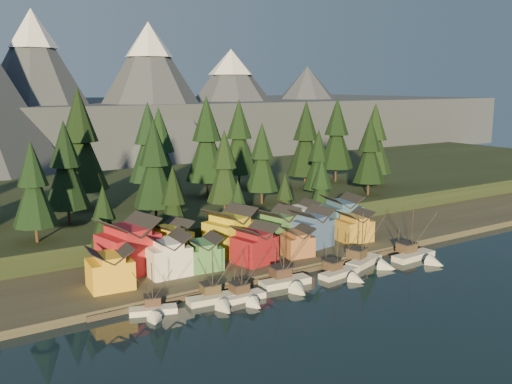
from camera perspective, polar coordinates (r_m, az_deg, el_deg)
ground at (r=106.67m, az=7.34°, el=-10.73°), size 500.00×500.00×0.00m
shore_strip at (r=137.54m, az=-3.58°, el=-5.39°), size 400.00×50.00×1.50m
hillside at (r=180.96m, az=-11.47°, el=-0.93°), size 420.00×100.00×6.00m
dock at (r=118.68m, az=2.12°, el=-8.14°), size 80.00×4.00×1.00m
mountain_ridge at (r=295.21m, az=-21.50°, el=7.49°), size 560.00×190.00×90.00m
boat_0 at (r=100.54m, az=-10.23°, el=-11.03°), size 8.75×9.17×9.85m
boat_1 at (r=104.03m, az=-3.98°, el=-10.02°), size 10.42×11.15×11.19m
boat_2 at (r=104.83m, az=-1.01°, el=-9.80°), size 8.43×9.17×10.66m
boat_3 at (r=111.94m, az=3.25°, el=-8.31°), size 10.80×11.58×12.49m
boat_4 at (r=118.58m, az=8.69°, el=-7.45°), size 9.81×10.47×11.17m
boat_5 at (r=126.92m, az=11.26°, el=-6.17°), size 11.16×11.73×12.69m
boat_6 at (r=133.23m, az=15.94°, el=-5.60°), size 11.60×12.53×12.72m
house_front_0 at (r=109.93m, az=-14.41°, el=-7.23°), size 8.48×8.09×7.83m
house_front_1 at (r=115.10m, az=-8.88°, el=-6.05°), size 8.39×8.08×8.38m
house_front_2 at (r=117.80m, az=-5.40°, el=-5.95°), size 7.83×7.88×6.97m
house_front_3 at (r=121.34m, az=-0.17°, el=-5.12°), size 9.29×9.00×8.08m
house_front_4 at (r=126.84m, az=4.07°, el=-4.87°), size 7.04×7.47×6.36m
house_front_5 at (r=133.85m, az=5.53°, el=-3.45°), size 9.52×8.87×8.95m
house_front_6 at (r=140.03m, az=9.81°, el=-3.28°), size 8.03×7.67×7.37m
house_back_0 at (r=117.57m, az=-12.67°, el=-5.10°), size 11.90×11.58×11.12m
house_back_1 at (r=123.49m, az=-8.62°, el=-4.80°), size 9.46×9.53×8.73m
house_back_2 at (r=128.09m, az=-2.65°, el=-3.76°), size 11.49×10.93×10.20m
house_back_3 at (r=134.28m, az=2.18°, el=-3.40°), size 10.05×9.32×8.78m
house_back_4 at (r=141.97m, az=4.37°, el=-2.64°), size 8.79×8.50×8.83m
house_back_5 at (r=148.10m, az=8.55°, el=-2.06°), size 9.50×9.58×9.36m
tree_hill_2 at (r=127.26m, az=-21.37°, el=0.46°), size 9.29×9.29×21.65m
tree_hill_3 at (r=140.80m, az=-18.48°, el=2.28°), size 10.63×10.63×24.77m
tree_hill_4 at (r=156.79m, az=-17.17°, el=4.68°), size 13.87×13.87×32.30m
tree_hill_5 at (r=137.15m, az=-10.12°, el=2.53°), size 10.77×10.77×25.08m
tree_hill_6 at (r=153.81m, az=-9.60°, el=3.83°), size 11.64×11.64×27.11m
tree_hill_7 at (r=143.62m, az=-3.16°, el=2.32°), size 9.37×9.37×21.83m
tree_hill_8 at (r=167.76m, az=-4.94°, el=5.00°), size 12.78×12.78×29.77m
tree_hill_9 at (r=157.83m, az=0.59°, el=3.27°), size 9.74×9.74×22.68m
tree_hill_10 at (r=182.69m, az=-1.70°, el=5.26°), size 12.18×12.18×28.38m
tree_hill_11 at (r=163.51m, az=6.24°, el=3.03°), size 8.78×8.78×20.45m
tree_hill_12 at (r=180.40m, az=5.00°, el=5.09°), size 12.01×12.01×27.98m
tree_hill_13 at (r=173.80m, az=11.27°, el=3.92°), size 10.14×10.14×23.63m
tree_hill_14 at (r=196.44m, az=8.06°, el=5.57°), size 12.25×12.25×28.53m
tree_hill_15 at (r=170.87m, az=-10.69°, el=4.63°), size 12.02×12.02×27.99m
tree_hill_17 at (r=189.06m, az=11.78°, el=5.02°), size 11.64×11.64×27.12m
tree_shore_0 at (r=124.06m, az=-14.94°, el=-2.77°), size 7.22×7.22×16.83m
tree_shore_1 at (r=129.43m, az=-8.25°, el=-1.26°), size 8.44×8.44×19.66m
tree_shore_2 at (r=137.83m, az=-1.82°, el=-1.54°), size 6.38×6.38×14.85m
tree_shore_3 at (r=145.40m, az=2.89°, el=-0.78°), size 6.61×6.61×15.40m
tree_shore_4 at (r=152.37m, az=6.55°, el=0.30°), size 7.85×7.85×18.29m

